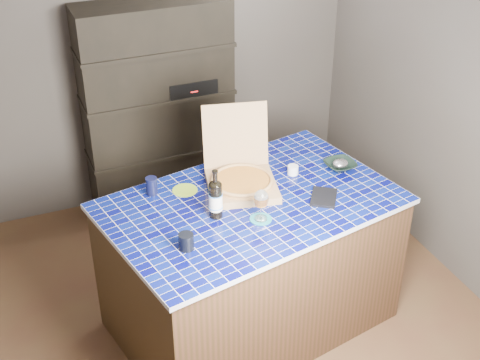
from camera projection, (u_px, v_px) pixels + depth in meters
name	position (u px, v px, depth m)	size (l,w,h in m)	color
room	(225.00, 158.00, 4.09)	(3.50, 3.50, 3.50)	#4F3B22
shelving_unit	(159.00, 110.00, 5.48)	(1.20, 0.41, 1.80)	black
kitchen_island	(251.00, 263.00, 4.42)	(1.99, 1.48, 0.99)	#43271A
pizza_box	(241.00, 178.00, 4.27)	(0.53, 0.61, 0.47)	tan
mead_bottle	(216.00, 199.00, 3.96)	(0.09, 0.09, 0.32)	black
teal_trivet	(261.00, 219.00, 3.99)	(0.13, 0.13, 0.01)	#197682
wine_glass	(261.00, 200.00, 3.92)	(0.09, 0.09, 0.20)	white
tumbler	(186.00, 242.00, 3.73)	(0.09, 0.09, 0.10)	black
dvd_case	(324.00, 197.00, 4.19)	(0.15, 0.22, 0.02)	black
bowl	(340.00, 165.00, 4.49)	(0.21, 0.21, 0.05)	black
foil_contents	(340.00, 163.00, 4.49)	(0.11, 0.09, 0.05)	silver
white_jar	(293.00, 170.00, 4.43)	(0.07, 0.07, 0.06)	white
navy_cup	(152.00, 186.00, 4.21)	(0.07, 0.07, 0.12)	black
green_trivet	(185.00, 190.00, 4.27)	(0.16, 0.16, 0.01)	#8FBC28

